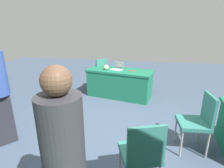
% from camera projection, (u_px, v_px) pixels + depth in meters
% --- Properties ---
extents(ground_plane, '(14.40, 14.40, 0.00)m').
position_uv_depth(ground_plane, '(114.00, 130.00, 3.44)').
color(ground_plane, '#3D4C60').
extents(table_foreground, '(1.93, 1.14, 0.77)m').
position_uv_depth(table_foreground, '(120.00, 83.00, 5.01)').
color(table_foreground, '#196647').
rests_on(table_foreground, ground).
extents(chair_tucked_left, '(0.56, 0.56, 0.97)m').
position_uv_depth(chair_tucked_left, '(142.00, 152.00, 2.00)').
color(chair_tucked_left, '#9E9993').
rests_on(chair_tucked_left, ground).
extents(chair_tucked_right, '(0.47, 0.47, 0.96)m').
position_uv_depth(chair_tucked_right, '(198.00, 119.00, 2.72)').
color(chair_tucked_right, '#9E9993').
rests_on(chair_tucked_right, ground).
extents(chair_aisle, '(0.62, 0.62, 0.97)m').
position_uv_depth(chair_aisle, '(99.00, 71.00, 5.60)').
color(chair_aisle, '#9E9993').
rests_on(chair_aisle, ground).
extents(person_presenter, '(0.36, 0.36, 1.68)m').
position_uv_depth(person_presenter, '(64.00, 157.00, 1.40)').
color(person_presenter, '#26262D').
rests_on(person_presenter, ground).
extents(laptop_silver, '(0.40, 0.38, 0.21)m').
position_uv_depth(laptop_silver, '(117.00, 68.00, 4.92)').
color(laptop_silver, silver).
rests_on(laptop_silver, table_foreground).
extents(yarn_ball, '(0.14, 0.14, 0.14)m').
position_uv_depth(yarn_ball, '(106.00, 67.00, 4.89)').
color(yarn_ball, beige).
rests_on(yarn_ball, table_foreground).
extents(scissors_red, '(0.18, 0.07, 0.01)m').
position_uv_depth(scissors_red, '(132.00, 71.00, 4.77)').
color(scissors_red, red).
rests_on(scissors_red, table_foreground).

